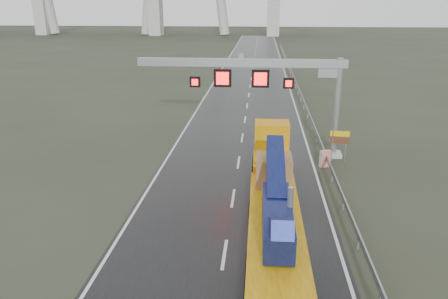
# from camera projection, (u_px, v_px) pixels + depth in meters

# --- Properties ---
(road) EXTENTS (11.00, 200.00, 0.02)m
(road) POSITION_uv_depth(u_px,v_px,m) (249.00, 95.00, 53.74)
(road) COLOR black
(road) RESTS_ON ground
(guardrail) EXTENTS (0.20, 140.00, 1.40)m
(guardrail) POSITION_uv_depth(u_px,v_px,m) (307.00, 109.00, 43.59)
(guardrail) COLOR gray
(guardrail) RESTS_ON ground
(sign_gantry) EXTENTS (14.90, 1.20, 7.42)m
(sign_gantry) POSITION_uv_depth(u_px,v_px,m) (270.00, 80.00, 31.00)
(sign_gantry) COLOR #BBBBB6
(sign_gantry) RESTS_ON ground
(heavy_haul_truck) EXTENTS (2.66, 17.23, 4.04)m
(heavy_haul_truck) POSITION_uv_depth(u_px,v_px,m) (274.00, 184.00, 23.53)
(heavy_haul_truck) COLOR #D8B90C
(heavy_haul_truck) RESTS_ON ground
(exit_sign_pair) EXTENTS (1.34, 0.18, 2.29)m
(exit_sign_pair) POSITION_uv_depth(u_px,v_px,m) (340.00, 140.00, 30.87)
(exit_sign_pair) COLOR #989AA1
(exit_sign_pair) RESTS_ON ground
(striped_barrier) EXTENTS (0.78, 0.60, 1.17)m
(striped_barrier) POSITION_uv_depth(u_px,v_px,m) (325.00, 159.00, 30.16)
(striped_barrier) COLOR red
(striped_barrier) RESTS_ON ground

